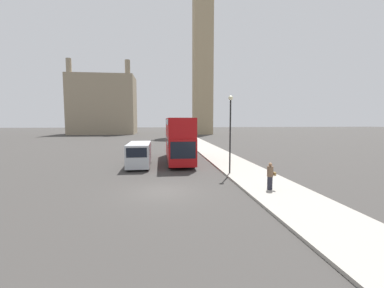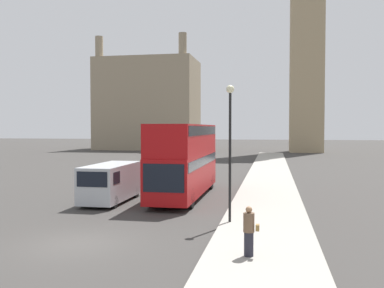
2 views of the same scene
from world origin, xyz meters
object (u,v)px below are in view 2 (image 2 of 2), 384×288
at_px(red_double_decker_bus, 185,157).
at_px(white_van, 111,182).
at_px(pedestrian, 249,231).
at_px(street_lamp, 230,133).

bearing_deg(red_double_decker_bus, white_van, -145.50).
relative_size(white_van, pedestrian, 3.31).
xyz_separation_m(red_double_decker_bus, pedestrian, (4.73, -12.41, -1.59)).
bearing_deg(pedestrian, red_double_decker_bus, 110.87).
distance_m(pedestrian, street_lamp, 6.10).
height_order(white_van, pedestrian, white_van).
xyz_separation_m(red_double_decker_bus, street_lamp, (3.59, -7.32, 1.59)).
height_order(pedestrian, street_lamp, street_lamp).
bearing_deg(red_double_decker_bus, pedestrian, -69.13).
distance_m(white_van, pedestrian, 13.01).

